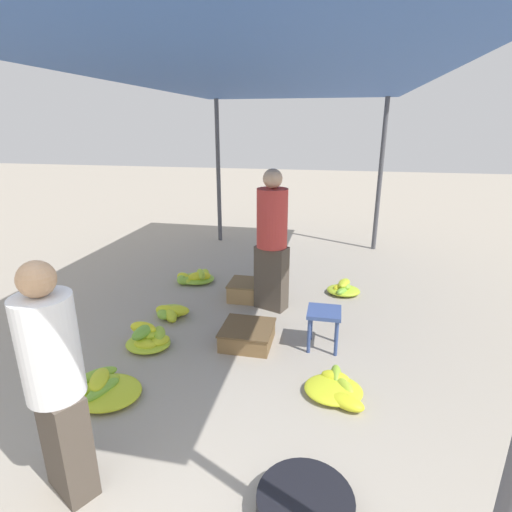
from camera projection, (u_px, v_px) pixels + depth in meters
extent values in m
cylinder|color=#4C4C51|center=(218.00, 173.00, 7.67)|extent=(0.08, 0.08, 2.67)
cylinder|color=#4C4C51|center=(380.00, 177.00, 7.09)|extent=(0.08, 0.08, 2.67)
cube|color=#33569E|center=(267.00, 77.00, 4.09)|extent=(3.40, 6.56, 0.04)
cube|color=#4C4238|center=(67.00, 443.00, 2.46)|extent=(0.39, 0.33, 0.72)
cylinder|color=white|center=(49.00, 347.00, 2.25)|extent=(0.45, 0.45, 0.62)
sphere|color=tan|center=(36.00, 279.00, 2.12)|extent=(0.20, 0.20, 0.20)
cube|color=#384C84|center=(324.00, 312.00, 4.07)|extent=(0.34, 0.34, 0.04)
cylinder|color=#384C84|center=(309.00, 336.00, 4.03)|extent=(0.04, 0.04, 0.38)
cylinder|color=#384C84|center=(336.00, 339.00, 3.98)|extent=(0.04, 0.04, 0.38)
cylinder|color=#384C84|center=(311.00, 323.00, 4.29)|extent=(0.04, 0.04, 0.38)
cylinder|color=#384C84|center=(337.00, 326.00, 4.23)|extent=(0.04, 0.04, 0.38)
cylinder|color=black|center=(305.00, 506.00, 2.36)|extent=(0.58, 0.58, 0.15)
ellipsoid|color=#ABC92E|center=(79.00, 396.00, 3.33)|extent=(0.25, 0.28, 0.14)
ellipsoid|color=#A6C72E|center=(104.00, 384.00, 3.44)|extent=(0.27, 0.33, 0.12)
ellipsoid|color=#79B536|center=(103.00, 389.00, 3.36)|extent=(0.21, 0.36, 0.11)
ellipsoid|color=#88BB34|center=(98.00, 375.00, 3.55)|extent=(0.33, 0.34, 0.09)
ellipsoid|color=#CBD628|center=(99.00, 379.00, 3.41)|extent=(0.25, 0.35, 0.11)
ellipsoid|color=#C3D229|center=(107.00, 392.00, 3.40)|extent=(0.60, 0.52, 0.10)
ellipsoid|color=yellow|center=(143.00, 328.00, 4.19)|extent=(0.31, 0.17, 0.14)
ellipsoid|color=#98C131|center=(159.00, 333.00, 4.19)|extent=(0.24, 0.30, 0.10)
ellipsoid|color=#73B238|center=(143.00, 332.00, 4.11)|extent=(0.19, 0.34, 0.11)
ellipsoid|color=#CAD528|center=(160.00, 341.00, 4.12)|extent=(0.24, 0.25, 0.10)
ellipsoid|color=#CDD628|center=(145.00, 344.00, 4.06)|extent=(0.24, 0.14, 0.11)
ellipsoid|color=#B5CD2C|center=(148.00, 336.00, 4.14)|extent=(0.28, 0.19, 0.10)
ellipsoid|color=#ADC92D|center=(148.00, 343.00, 4.16)|extent=(0.47, 0.41, 0.10)
ellipsoid|color=yellow|center=(166.00, 311.00, 4.81)|extent=(0.28, 0.12, 0.15)
ellipsoid|color=#CBD528|center=(178.00, 311.00, 4.80)|extent=(0.31, 0.19, 0.12)
ellipsoid|color=#BED02A|center=(171.00, 315.00, 4.74)|extent=(0.29, 0.33, 0.13)
ellipsoid|color=#82B835|center=(163.00, 314.00, 4.74)|extent=(0.24, 0.25, 0.10)
ellipsoid|color=#A7C72E|center=(172.00, 311.00, 4.89)|extent=(0.38, 0.33, 0.10)
ellipsoid|color=yellow|center=(184.00, 277.00, 5.91)|extent=(0.26, 0.19, 0.14)
ellipsoid|color=#85BA34|center=(188.00, 281.00, 5.82)|extent=(0.33, 0.30, 0.11)
ellipsoid|color=yellow|center=(200.00, 277.00, 5.81)|extent=(0.35, 0.26, 0.15)
ellipsoid|color=#B5CD2C|center=(205.00, 274.00, 6.06)|extent=(0.21, 0.30, 0.12)
ellipsoid|color=#9FC430|center=(201.00, 274.00, 5.84)|extent=(0.25, 0.31, 0.14)
ellipsoid|color=#7EB735|center=(182.00, 279.00, 5.85)|extent=(0.22, 0.28, 0.12)
ellipsoid|color=#AECA2D|center=(187.00, 280.00, 5.84)|extent=(0.27, 0.28, 0.09)
ellipsoid|color=#88BB34|center=(197.00, 278.00, 5.92)|extent=(0.51, 0.45, 0.10)
ellipsoid|color=#76B437|center=(342.00, 291.00, 5.39)|extent=(0.21, 0.25, 0.09)
ellipsoid|color=#BCCF2B|center=(344.00, 283.00, 5.49)|extent=(0.22, 0.33, 0.09)
ellipsoid|color=yellow|center=(341.00, 287.00, 5.49)|extent=(0.26, 0.26, 0.10)
ellipsoid|color=#87BA34|center=(346.00, 286.00, 5.47)|extent=(0.17, 0.23, 0.10)
ellipsoid|color=#AECA2D|center=(343.00, 290.00, 5.49)|extent=(0.45, 0.39, 0.10)
ellipsoid|color=yellow|center=(335.00, 377.00, 3.55)|extent=(0.28, 0.20, 0.09)
ellipsoid|color=#90BE32|center=(336.00, 375.00, 3.60)|extent=(0.11, 0.26, 0.15)
ellipsoid|color=yellow|center=(347.00, 402.00, 3.27)|extent=(0.34, 0.27, 0.10)
ellipsoid|color=#A7C72E|center=(344.00, 387.00, 3.45)|extent=(0.23, 0.27, 0.12)
ellipsoid|color=#CCD628|center=(333.00, 390.00, 3.44)|extent=(0.50, 0.44, 0.10)
cube|color=#9E7A4C|center=(247.00, 291.00, 5.33)|extent=(0.44, 0.44, 0.22)
cube|color=brown|center=(247.00, 283.00, 5.29)|extent=(0.46, 0.46, 0.02)
cube|color=brown|center=(247.00, 336.00, 4.23)|extent=(0.51, 0.51, 0.18)
cube|color=brown|center=(247.00, 327.00, 4.20)|extent=(0.54, 0.54, 0.02)
cube|color=#4C4238|center=(271.00, 278.00, 4.97)|extent=(0.44, 0.33, 0.81)
cylinder|color=#BF3833|center=(272.00, 218.00, 4.73)|extent=(0.47, 0.47, 0.71)
sphere|color=tan|center=(273.00, 179.00, 4.59)|extent=(0.23, 0.23, 0.23)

